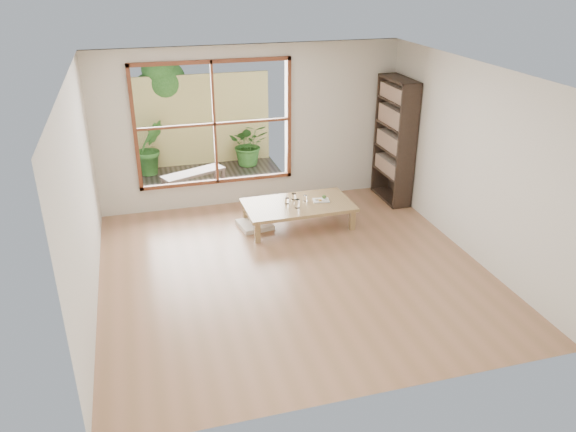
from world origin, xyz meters
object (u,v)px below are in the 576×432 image
object	(u,v)px
low_table	(298,206)
food_tray	(322,199)
bookshelf	(395,141)
garden_bench	(194,175)

from	to	relation	value
low_table	food_tray	world-z (taller)	food_tray
bookshelf	garden_bench	bearing A→B (deg)	159.76
low_table	bookshelf	bearing A→B (deg)	17.06
low_table	garden_bench	size ratio (longest dim) A/B	1.42
bookshelf	garden_bench	xyz separation A→B (m)	(-3.24, 1.19, -0.71)
bookshelf	garden_bench	distance (m)	3.52
garden_bench	food_tray	bearing A→B (deg)	-68.38
bookshelf	food_tray	xyz separation A→B (m)	(-1.47, -0.59, -0.65)
low_table	food_tray	xyz separation A→B (m)	(0.39, 0.02, 0.06)
low_table	garden_bench	xyz separation A→B (m)	(-1.38, 1.80, 0.01)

